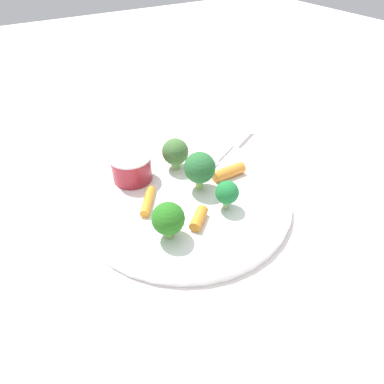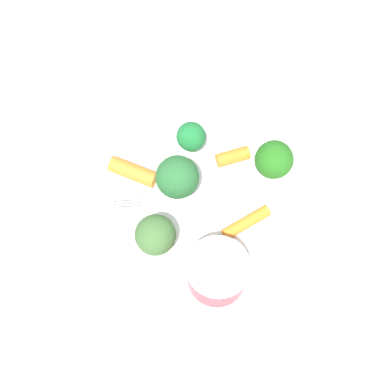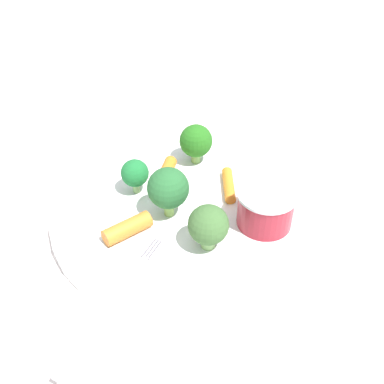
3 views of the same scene
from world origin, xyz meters
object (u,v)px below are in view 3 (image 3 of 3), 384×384
at_px(carrot_stick_1, 167,169).
at_px(sauce_cup, 265,208).
at_px(broccoli_floret_0, 196,141).
at_px(broccoli_floret_1, 166,187).
at_px(carrot_stick_0, 126,227).
at_px(fork, 116,297).
at_px(plate, 186,210).
at_px(carrot_stick_2, 229,185).
at_px(broccoli_floret_3, 208,225).
at_px(broccoli_floret_2, 135,174).

bearing_deg(carrot_stick_1, sauce_cup, 14.43).
distance_m(broccoli_floret_0, carrot_stick_1, 0.05).
distance_m(sauce_cup, broccoli_floret_1, 0.11).
distance_m(carrot_stick_0, carrot_stick_1, 0.11).
bearing_deg(fork, plate, 116.83).
distance_m(plate, fork, 0.14).
height_order(plate, carrot_stick_2, carrot_stick_2).
distance_m(plate, broccoli_floret_3, 0.07).
height_order(broccoli_floret_0, broccoli_floret_2, broccoli_floret_0).
bearing_deg(broccoli_floret_2, broccoli_floret_3, 5.67).
relative_size(broccoli_floret_1, broccoli_floret_2, 1.38).
xyz_separation_m(sauce_cup, broccoli_floret_1, (-0.08, -0.07, 0.02)).
bearing_deg(carrot_stick_0, broccoli_floret_3, 40.25).
xyz_separation_m(broccoli_floret_2, carrot_stick_1, (-0.00, 0.05, -0.02)).
bearing_deg(carrot_stick_1, broccoli_floret_0, 91.30).
distance_m(sauce_cup, carrot_stick_1, 0.14).
distance_m(broccoli_floret_1, carrot_stick_0, 0.06).
bearing_deg(broccoli_floret_0, sauce_cup, -4.38).
bearing_deg(plate, carrot_stick_0, -92.48).
relative_size(broccoli_floret_1, carrot_stick_0, 1.14).
xyz_separation_m(broccoli_floret_0, fork, (0.12, -0.19, -0.03)).
bearing_deg(fork, broccoli_floret_0, 123.66).
relative_size(carrot_stick_1, carrot_stick_2, 0.67).
bearing_deg(carrot_stick_0, carrot_stick_1, 121.51).
bearing_deg(broccoli_floret_2, carrot_stick_1, 95.91).
xyz_separation_m(plate, carrot_stick_2, (0.01, 0.06, 0.01)).
relative_size(carrot_stick_0, carrot_stick_2, 0.97).
height_order(plate, carrot_stick_1, carrot_stick_1).
relative_size(broccoli_floret_0, broccoli_floret_2, 1.19).
bearing_deg(broccoli_floret_3, broccoli_floret_1, -176.82).
distance_m(plate, broccoli_floret_2, 0.07).
xyz_separation_m(carrot_stick_0, carrot_stick_2, (0.01, 0.13, -0.00)).
bearing_deg(broccoli_floret_3, carrot_stick_2, 126.58).
xyz_separation_m(carrot_stick_2, fork, (0.06, -0.18, -0.00)).
relative_size(broccoli_floret_0, carrot_stick_2, 0.95).
height_order(plate, broccoli_floret_3, broccoli_floret_3).
bearing_deg(plate, fork, -63.17).
bearing_deg(sauce_cup, broccoli_floret_3, -97.65).
xyz_separation_m(broccoli_floret_0, broccoli_floret_2, (0.01, -0.09, -0.00)).
xyz_separation_m(broccoli_floret_1, carrot_stick_1, (-0.06, 0.04, -0.03)).
bearing_deg(broccoli_floret_1, sauce_cup, 43.77).
xyz_separation_m(broccoli_floret_1, broccoli_floret_3, (0.07, 0.00, -0.01)).
distance_m(carrot_stick_0, carrot_stick_2, 0.13).
xyz_separation_m(broccoli_floret_0, broccoli_floret_3, (0.12, -0.08, -0.00)).
relative_size(broccoli_floret_0, fork, 0.33).
bearing_deg(broccoli_floret_0, broccoli_floret_3, -32.76).
xyz_separation_m(plate, carrot_stick_0, (-0.00, -0.07, 0.01)).
bearing_deg(fork, broccoli_floret_1, 123.21).
bearing_deg(carrot_stick_2, broccoli_floret_3, -53.42).
xyz_separation_m(broccoli_floret_3, fork, (0.00, -0.11, -0.03)).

